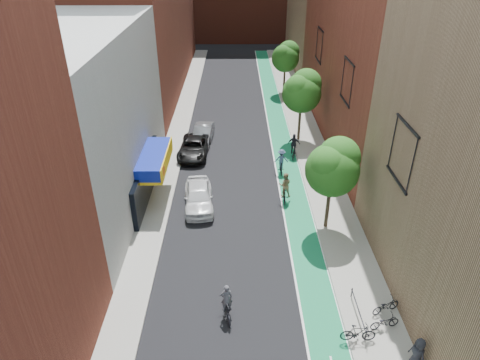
{
  "coord_description": "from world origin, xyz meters",
  "views": [
    {
      "loc": [
        -0.33,
        -13.04,
        16.96
      ],
      "look_at": [
        -0.04,
        13.84,
        1.5
      ],
      "focal_mm": 32.0,
      "sensor_mm": 36.0,
      "label": 1
    }
  ],
  "objects_px": {
    "parked_car_silver": "(203,134)",
    "cyclist_lane_mid": "(294,148)",
    "cyclist_lead": "(227,306)",
    "pedestrian": "(418,354)",
    "parked_car_white": "(199,196)",
    "cyclist_lane_near": "(285,189)",
    "cyclist_lane_far": "(281,163)",
    "parked_car_black": "(194,147)"
  },
  "relations": [
    {
      "from": "cyclist_lead",
      "to": "cyclist_lane_far",
      "type": "xyz_separation_m",
      "value": [
        4.19,
        15.2,
        0.24
      ]
    },
    {
      "from": "cyclist_lead",
      "to": "cyclist_lane_far",
      "type": "relative_size",
      "value": 0.99
    },
    {
      "from": "cyclist_lane_mid",
      "to": "parked_car_silver",
      "type": "bearing_deg",
      "value": -11.5
    },
    {
      "from": "parked_car_silver",
      "to": "cyclist_lane_near",
      "type": "height_order",
      "value": "cyclist_lane_near"
    },
    {
      "from": "parked_car_silver",
      "to": "cyclist_lane_mid",
      "type": "relative_size",
      "value": 2.12
    },
    {
      "from": "parked_car_white",
      "to": "cyclist_lane_far",
      "type": "bearing_deg",
      "value": 32.36
    },
    {
      "from": "cyclist_lead",
      "to": "cyclist_lane_mid",
      "type": "distance_m",
      "value": 18.78
    },
    {
      "from": "cyclist_lead",
      "to": "pedestrian",
      "type": "relative_size",
      "value": 1.16
    },
    {
      "from": "pedestrian",
      "to": "cyclist_lane_near",
      "type": "bearing_deg",
      "value": -179.29
    },
    {
      "from": "parked_car_white",
      "to": "cyclist_lane_mid",
      "type": "xyz_separation_m",
      "value": [
        7.7,
        7.71,
        0.04
      ]
    },
    {
      "from": "parked_car_white",
      "to": "cyclist_lane_near",
      "type": "distance_m",
      "value": 6.24
    },
    {
      "from": "cyclist_lead",
      "to": "pedestrian",
      "type": "xyz_separation_m",
      "value": [
        8.44,
        -3.17,
        0.35
      ]
    },
    {
      "from": "cyclist_lead",
      "to": "pedestrian",
      "type": "bearing_deg",
      "value": 149.06
    },
    {
      "from": "parked_car_silver",
      "to": "pedestrian",
      "type": "height_order",
      "value": "pedestrian"
    },
    {
      "from": "cyclist_lane_far",
      "to": "parked_car_black",
      "type": "bearing_deg",
      "value": -22.62
    },
    {
      "from": "cyclist_lead",
      "to": "cyclist_lane_mid",
      "type": "xyz_separation_m",
      "value": [
        5.54,
        17.95,
        0.21
      ]
    },
    {
      "from": "pedestrian",
      "to": "parked_car_black",
      "type": "bearing_deg",
      "value": -168.4
    },
    {
      "from": "cyclist_lane_near",
      "to": "cyclist_lane_mid",
      "type": "xyz_separation_m",
      "value": [
        1.5,
        7.01,
        -0.08
      ]
    },
    {
      "from": "parked_car_silver",
      "to": "cyclist_lane_near",
      "type": "relative_size",
      "value": 2.06
    },
    {
      "from": "parked_car_black",
      "to": "parked_car_silver",
      "type": "height_order",
      "value": "parked_car_silver"
    },
    {
      "from": "parked_car_black",
      "to": "cyclist_lane_mid",
      "type": "distance_m",
      "value": 8.73
    },
    {
      "from": "parked_car_white",
      "to": "cyclist_lane_near",
      "type": "bearing_deg",
      "value": 0.82
    },
    {
      "from": "cyclist_lane_near",
      "to": "cyclist_lane_mid",
      "type": "distance_m",
      "value": 7.17
    },
    {
      "from": "cyclist_lane_near",
      "to": "pedestrian",
      "type": "xyz_separation_m",
      "value": [
        4.4,
        -14.11,
        0.06
      ]
    },
    {
      "from": "cyclist_lane_far",
      "to": "pedestrian",
      "type": "distance_m",
      "value": 18.85
    },
    {
      "from": "cyclist_lead",
      "to": "parked_car_black",
      "type": "bearing_deg",
      "value": -90.6
    },
    {
      "from": "cyclist_lane_far",
      "to": "pedestrian",
      "type": "xyz_separation_m",
      "value": [
        4.25,
        -18.36,
        0.11
      ]
    },
    {
      "from": "parked_car_black",
      "to": "cyclist_lane_far",
      "type": "height_order",
      "value": "cyclist_lane_far"
    },
    {
      "from": "parked_car_white",
      "to": "parked_car_silver",
      "type": "distance_m",
      "value": 11.17
    },
    {
      "from": "parked_car_silver",
      "to": "cyclist_lane_far",
      "type": "relative_size",
      "value": 2.26
    },
    {
      "from": "cyclist_lane_mid",
      "to": "cyclist_lane_far",
      "type": "bearing_deg",
      "value": 75.51
    },
    {
      "from": "parked_car_white",
      "to": "pedestrian",
      "type": "xyz_separation_m",
      "value": [
        10.6,
        -13.41,
        0.18
      ]
    },
    {
      "from": "cyclist_lane_mid",
      "to": "cyclist_lead",
      "type": "bearing_deg",
      "value": 84.51
    },
    {
      "from": "parked_car_white",
      "to": "cyclist_lane_mid",
      "type": "height_order",
      "value": "cyclist_lane_mid"
    },
    {
      "from": "parked_car_black",
      "to": "cyclist_lead",
      "type": "distance_m",
      "value": 18.75
    },
    {
      "from": "parked_car_white",
      "to": "pedestrian",
      "type": "height_order",
      "value": "pedestrian"
    },
    {
      "from": "parked_car_white",
      "to": "cyclist_lead",
      "type": "distance_m",
      "value": 10.47
    },
    {
      "from": "parked_car_black",
      "to": "pedestrian",
      "type": "distance_m",
      "value": 24.57
    },
    {
      "from": "cyclist_lane_mid",
      "to": "parked_car_white",
      "type": "bearing_deg",
      "value": 56.68
    },
    {
      "from": "parked_car_white",
      "to": "cyclist_lane_far",
      "type": "height_order",
      "value": "cyclist_lane_far"
    },
    {
      "from": "cyclist_lane_near",
      "to": "pedestrian",
      "type": "height_order",
      "value": "cyclist_lane_near"
    },
    {
      "from": "parked_car_silver",
      "to": "cyclist_lane_near",
      "type": "distance_m",
      "value": 12.37
    }
  ]
}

